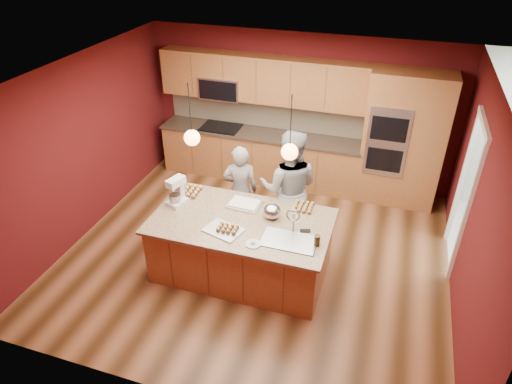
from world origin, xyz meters
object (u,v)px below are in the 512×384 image
(island, at_px, (242,246))
(person_right, at_px, (289,189))
(mixing_bowl, at_px, (272,211))
(stand_mixer, at_px, (177,193))
(person_left, at_px, (240,190))

(island, distance_m, person_right, 1.11)
(island, distance_m, mixing_bowl, 0.67)
(stand_mixer, xyz_separation_m, mixing_bowl, (1.36, 0.07, -0.07))
(person_right, bearing_deg, island, 58.31)
(person_left, bearing_deg, stand_mixer, 34.50)
(person_right, xyz_separation_m, mixing_bowl, (-0.04, -0.74, 0.06))
(person_right, distance_m, mixing_bowl, 0.74)
(island, xyz_separation_m, person_left, (-0.36, 0.93, 0.29))
(person_right, bearing_deg, stand_mixer, 21.72)
(stand_mixer, distance_m, mixing_bowl, 1.36)
(mixing_bowl, bearing_deg, person_right, 86.64)
(person_left, bearing_deg, island, 94.04)
(stand_mixer, bearing_deg, island, 10.69)
(island, xyz_separation_m, person_right, (0.40, 0.93, 0.47))
(mixing_bowl, bearing_deg, person_left, 134.10)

